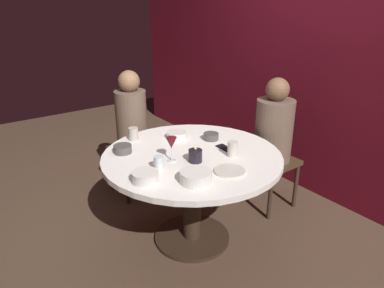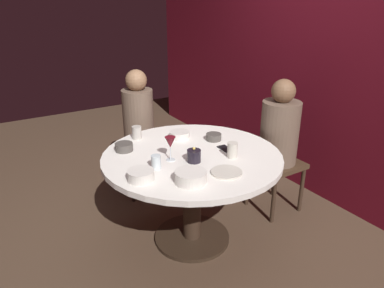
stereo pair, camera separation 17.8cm
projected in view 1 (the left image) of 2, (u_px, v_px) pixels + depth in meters
name	position (u px, v px, depth m)	size (l,w,h in m)	color
ground_plane	(192.00, 238.00, 2.91)	(8.00, 8.00, 0.00)	#4C3828
back_wall	(324.00, 59.00, 3.22)	(6.00, 0.10, 2.60)	maroon
dining_table	(192.00, 173.00, 2.69)	(1.32, 1.32, 0.75)	white
seated_diner_left	(132.00, 121.00, 3.34)	(0.40, 0.40, 1.21)	#3F2D1E
seated_diner_back	(274.00, 131.00, 3.11)	(0.40, 0.40, 1.20)	#3F2D1E
candle_holder	(195.00, 156.00, 2.49)	(0.10, 0.10, 0.11)	black
wine_glass	(171.00, 144.00, 2.47)	(0.08, 0.08, 0.18)	silver
dinner_plate	(230.00, 171.00, 2.36)	(0.21, 0.21, 0.01)	beige
cell_phone	(225.00, 148.00, 2.73)	(0.07, 0.14, 0.01)	black
bowl_serving_large	(196.00, 177.00, 2.22)	(0.20, 0.20, 0.07)	silver
bowl_salad_center	(123.00, 149.00, 2.64)	(0.13, 0.13, 0.06)	#4C4742
bowl_small_white	(177.00, 135.00, 2.92)	(0.16, 0.16, 0.05)	silver
bowl_sauce_side	(145.00, 177.00, 2.23)	(0.17, 0.17, 0.07)	silver
bowl_rice_portion	(211.00, 136.00, 2.89)	(0.12, 0.12, 0.05)	#4C4742
cup_near_candle	(133.00, 134.00, 2.87)	(0.08, 0.08, 0.10)	#B2ADA3
cup_by_left_diner	(159.00, 163.00, 2.38)	(0.07, 0.07, 0.10)	silver
cup_by_right_diner	(233.00, 149.00, 2.58)	(0.07, 0.07, 0.11)	beige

